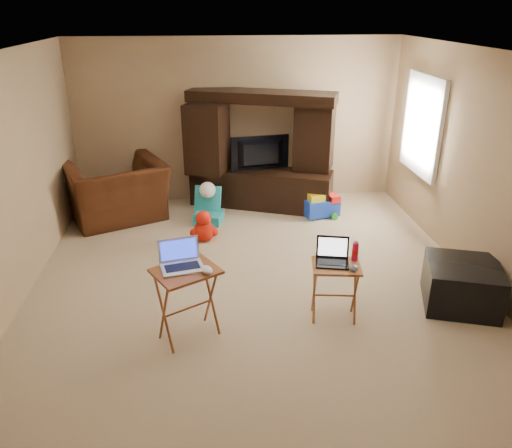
{
  "coord_description": "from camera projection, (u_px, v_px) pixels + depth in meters",
  "views": [
    {
      "loc": [
        -0.48,
        -4.96,
        2.91
      ],
      "look_at": [
        0.0,
        -0.2,
        0.8
      ],
      "focal_mm": 35.0,
      "sensor_mm": 36.0,
      "label": 1
    }
  ],
  "objects": [
    {
      "name": "child_rocker",
      "position": [
        208.0,
        206.0,
        7.18
      ],
      "size": [
        0.48,
        0.52,
        0.51
      ],
      "primitive_type": null,
      "rotation": [
        0.0,
        0.0,
        -0.25
      ],
      "color": "teal",
      "rests_on": "floor"
    },
    {
      "name": "floor",
      "position": [
        254.0,
        281.0,
        5.73
      ],
      "size": [
        5.5,
        5.5,
        0.0
      ],
      "primitive_type": "plane",
      "color": "#D0B390",
      "rests_on": "ground"
    },
    {
      "name": "wall_left",
      "position": [
        6.0,
        185.0,
        5.0
      ],
      "size": [
        0.0,
        5.5,
        5.5
      ],
      "primitive_type": "plane",
      "rotation": [
        1.57,
        0.0,
        1.57
      ],
      "color": "tan",
      "rests_on": "ground"
    },
    {
      "name": "entertainment_center",
      "position": [
        261.0,
        151.0,
        7.52
      ],
      "size": [
        2.22,
        1.27,
        1.77
      ],
      "primitive_type": "cube",
      "rotation": [
        0.0,
        0.0,
        -0.36
      ],
      "color": "black",
      "rests_on": "floor"
    },
    {
      "name": "laptop_right",
      "position": [
        333.0,
        253.0,
        4.78
      ],
      "size": [
        0.37,
        0.33,
        0.24
      ],
      "primitive_type": "cube",
      "rotation": [
        0.0,
        0.0,
        -0.23
      ],
      "color": "black",
      "rests_on": "tray_table_right"
    },
    {
      "name": "laptop_left",
      "position": [
        182.0,
        257.0,
        4.46
      ],
      "size": [
        0.43,
        0.38,
        0.24
      ],
      "primitive_type": "cube",
      "rotation": [
        0.0,
        0.0,
        0.22
      ],
      "color": "silver",
      "rests_on": "tray_table_left"
    },
    {
      "name": "push_toy",
      "position": [
        322.0,
        205.0,
        7.4
      ],
      "size": [
        0.58,
        0.47,
        0.38
      ],
      "primitive_type": null,
      "rotation": [
        0.0,
        0.0,
        0.23
      ],
      "color": "#1638B6",
      "rests_on": "floor"
    },
    {
      "name": "wall_back",
      "position": [
        237.0,
        121.0,
        7.73
      ],
      "size": [
        5.0,
        0.0,
        5.0
      ],
      "primitive_type": "plane",
      "rotation": [
        1.57,
        0.0,
        0.0
      ],
      "color": "tan",
      "rests_on": "ground"
    },
    {
      "name": "television",
      "position": [
        261.0,
        154.0,
        7.49
      ],
      "size": [
        0.91,
        0.25,
        0.52
      ],
      "primitive_type": "imported",
      "rotation": [
        0.0,
        0.0,
        3.29
      ],
      "color": "black",
      "rests_on": "entertainment_center"
    },
    {
      "name": "mouse_right",
      "position": [
        353.0,
        268.0,
        4.71
      ],
      "size": [
        0.09,
        0.13,
        0.05
      ],
      "primitive_type": "ellipsoid",
      "rotation": [
        0.0,
        0.0,
        -0.09
      ],
      "color": "#434248",
      "rests_on": "tray_table_right"
    },
    {
      "name": "tray_table_left",
      "position": [
        188.0,
        304.0,
        4.63
      ],
      "size": [
        0.7,
        0.66,
        0.72
      ],
      "primitive_type": "cube",
      "rotation": [
        0.0,
        0.0,
        0.52
      ],
      "color": "brown",
      "rests_on": "floor"
    },
    {
      "name": "window_pane",
      "position": [
        424.0,
        125.0,
        6.81
      ],
      "size": [
        0.0,
        1.2,
        1.2
      ],
      "primitive_type": "plane",
      "rotation": [
        1.57,
        0.0,
        -1.57
      ],
      "color": "white",
      "rests_on": "ground"
    },
    {
      "name": "wall_right",
      "position": [
        481.0,
        170.0,
        5.46
      ],
      "size": [
        0.0,
        5.5,
        5.5
      ],
      "primitive_type": "plane",
      "rotation": [
        1.57,
        0.0,
        -1.57
      ],
      "color": "tan",
      "rests_on": "ground"
    },
    {
      "name": "window_frame",
      "position": [
        422.0,
        125.0,
        6.8
      ],
      "size": [
        0.06,
        1.14,
        1.34
      ],
      "primitive_type": "cube",
      "color": "white",
      "rests_on": "ground"
    },
    {
      "name": "wall_front",
      "position": [
        302.0,
        335.0,
        2.72
      ],
      "size": [
        5.0,
        0.0,
        5.0
      ],
      "primitive_type": "plane",
      "rotation": [
        -1.57,
        0.0,
        0.0
      ],
      "color": "tan",
      "rests_on": "ground"
    },
    {
      "name": "tray_table_right",
      "position": [
        335.0,
        292.0,
        4.94
      ],
      "size": [
        0.51,
        0.43,
        0.6
      ],
      "primitive_type": "cube",
      "rotation": [
        0.0,
        0.0,
        -0.15
      ],
      "color": "#A95B29",
      "rests_on": "floor"
    },
    {
      "name": "ottoman",
      "position": [
        462.0,
        285.0,
        5.2
      ],
      "size": [
        0.91,
        0.91,
        0.46
      ],
      "primitive_type": "cube",
      "rotation": [
        0.0,
        0.0,
        -0.32
      ],
      "color": "black",
      "rests_on": "floor"
    },
    {
      "name": "ceiling",
      "position": [
        254.0,
        52.0,
        4.73
      ],
      "size": [
        5.5,
        5.5,
        0.0
      ],
      "primitive_type": "plane",
      "rotation": [
        3.14,
        0.0,
        0.0
      ],
      "color": "silver",
      "rests_on": "ground"
    },
    {
      "name": "recliner",
      "position": [
        117.0,
        191.0,
        7.23
      ],
      "size": [
        1.67,
        1.59,
        0.86
      ],
      "primitive_type": "imported",
      "rotation": [
        0.0,
        0.0,
        3.57
      ],
      "color": "#45230E",
      "rests_on": "floor"
    },
    {
      "name": "mouse_left",
      "position": [
        207.0,
        270.0,
        4.43
      ],
      "size": [
        0.14,
        0.17,
        0.06
      ],
      "primitive_type": "ellipsoid",
      "rotation": [
        0.0,
        0.0,
        0.42
      ],
      "color": "white",
      "rests_on": "tray_table_left"
    },
    {
      "name": "water_bottle",
      "position": [
        355.0,
        252.0,
        4.87
      ],
      "size": [
        0.06,
        0.06,
        0.19
      ],
      "primitive_type": "cylinder",
      "color": "red",
      "rests_on": "tray_table_right"
    },
    {
      "name": "plush_toy",
      "position": [
        204.0,
        226.0,
        6.62
      ],
      "size": [
        0.39,
        0.33,
        0.43
      ],
      "primitive_type": null,
      "color": "red",
      "rests_on": "floor"
    }
  ]
}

